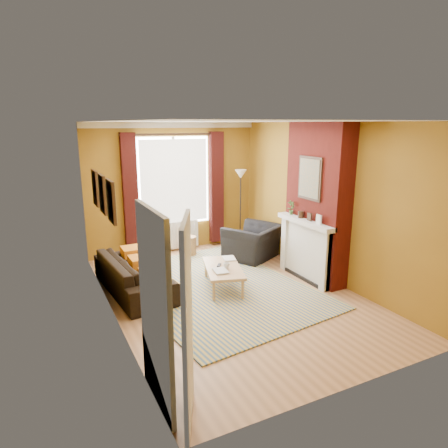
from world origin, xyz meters
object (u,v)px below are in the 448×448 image
Objects in this scene: coffee_table at (223,269)px; floor_lamp at (241,186)px; armchair at (253,242)px; wicker_stool at (189,246)px; sofa at (133,274)px.

coffee_table is 2.68m from floor_lamp.
armchair is 1.70m from coffee_table.
armchair is at bearing 58.92° from coffee_table.
coffee_table is 3.12× the size of wicker_stool.
armchair reaches higher than sofa.
coffee_table is at bearing 12.94° from armchair.
floor_lamp is (1.42, 2.01, 1.05)m from coffee_table.
sofa is 2.06m from wicker_stool.
armchair is (2.68, 0.57, 0.05)m from sofa.
armchair is 0.61× the size of floor_lamp.
sofa is 1.88× the size of armchair.
wicker_stool reaches higher than coffee_table.
wicker_stool is at bearing -53.26° from sofa.
coffee_table is at bearing -116.86° from sofa.
floor_lamp is (0.16, 0.87, 1.05)m from armchair.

